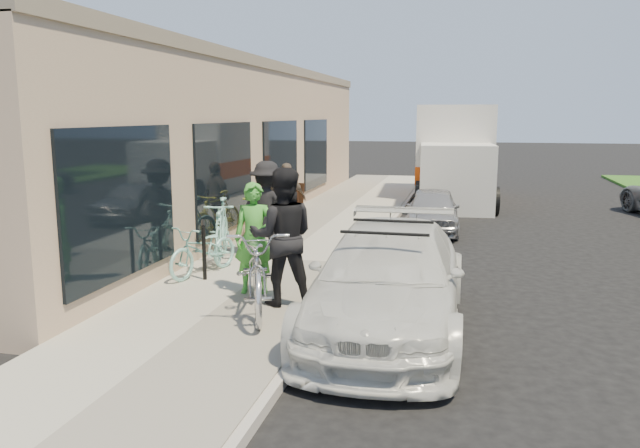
{
  "coord_description": "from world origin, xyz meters",
  "views": [
    {
      "loc": [
        1.39,
        -8.11,
        2.86
      ],
      "look_at": [
        -0.97,
        1.92,
        1.05
      ],
      "focal_mm": 35.0,
      "sensor_mm": 36.0,
      "label": 1
    }
  ],
  "objects_px": {
    "man_standing": "(282,237)",
    "cruiser_bike_b": "(204,249)",
    "sedan_white": "(388,280)",
    "cruiser_bike_c": "(257,217)",
    "bike_rack": "(204,243)",
    "sandwich_board": "(291,200)",
    "moving_truck": "(453,159)",
    "bystander_b": "(286,199)",
    "sedan_silver": "(432,210)",
    "bystander_a": "(267,209)",
    "cruiser_bike_a": "(222,229)",
    "woman_rider": "(254,238)",
    "tandem_bike": "(257,268)"
  },
  "relations": [
    {
      "from": "man_standing",
      "to": "sedan_silver",
      "type": "bearing_deg",
      "value": -119.28
    },
    {
      "from": "bike_rack",
      "to": "tandem_bike",
      "type": "distance_m",
      "value": 2.24
    },
    {
      "from": "sedan_silver",
      "to": "man_standing",
      "type": "relative_size",
      "value": 1.6
    },
    {
      "from": "sedan_white",
      "to": "cruiser_bike_a",
      "type": "distance_m",
      "value": 4.52
    },
    {
      "from": "sedan_silver",
      "to": "man_standing",
      "type": "xyz_separation_m",
      "value": [
        -1.75,
        -7.05,
        0.6
      ]
    },
    {
      "from": "cruiser_bike_a",
      "to": "bystander_a",
      "type": "relative_size",
      "value": 1.03
    },
    {
      "from": "woman_rider",
      "to": "cruiser_bike_c",
      "type": "height_order",
      "value": "woman_rider"
    },
    {
      "from": "sandwich_board",
      "to": "woman_rider",
      "type": "xyz_separation_m",
      "value": [
        1.42,
        -7.04,
        0.4
      ]
    },
    {
      "from": "bystander_a",
      "to": "bystander_b",
      "type": "distance_m",
      "value": 2.26
    },
    {
      "from": "bike_rack",
      "to": "cruiser_bike_a",
      "type": "height_order",
      "value": "cruiser_bike_a"
    },
    {
      "from": "man_standing",
      "to": "bystander_a",
      "type": "height_order",
      "value": "man_standing"
    },
    {
      "from": "tandem_bike",
      "to": "sandwich_board",
      "type": "bearing_deg",
      "value": 81.89
    },
    {
      "from": "moving_truck",
      "to": "bystander_b",
      "type": "xyz_separation_m",
      "value": [
        -3.53,
        -7.87,
        -0.44
      ]
    },
    {
      "from": "cruiser_bike_a",
      "to": "sedan_white",
      "type": "bearing_deg",
      "value": -54.66
    },
    {
      "from": "woman_rider",
      "to": "cruiser_bike_b",
      "type": "height_order",
      "value": "woman_rider"
    },
    {
      "from": "tandem_bike",
      "to": "bystander_b",
      "type": "bearing_deg",
      "value": 81.72
    },
    {
      "from": "sedan_silver",
      "to": "moving_truck",
      "type": "xyz_separation_m",
      "value": [
        0.31,
        5.97,
        0.87
      ]
    },
    {
      "from": "cruiser_bike_a",
      "to": "sandwich_board",
      "type": "bearing_deg",
      "value": 74.85
    },
    {
      "from": "sedan_white",
      "to": "woman_rider",
      "type": "height_order",
      "value": "woman_rider"
    },
    {
      "from": "sedan_white",
      "to": "cruiser_bike_c",
      "type": "relative_size",
      "value": 2.76
    },
    {
      "from": "moving_truck",
      "to": "woman_rider",
      "type": "distance_m",
      "value": 12.86
    },
    {
      "from": "moving_truck",
      "to": "tandem_bike",
      "type": "height_order",
      "value": "moving_truck"
    },
    {
      "from": "moving_truck",
      "to": "bystander_a",
      "type": "relative_size",
      "value": 3.57
    },
    {
      "from": "sedan_white",
      "to": "cruiser_bike_c",
      "type": "height_order",
      "value": "sedan_white"
    },
    {
      "from": "sedan_silver",
      "to": "bystander_b",
      "type": "distance_m",
      "value": 3.76
    },
    {
      "from": "cruiser_bike_b",
      "to": "bystander_a",
      "type": "distance_m",
      "value": 1.8
    },
    {
      "from": "cruiser_bike_b",
      "to": "cruiser_bike_c",
      "type": "relative_size",
      "value": 0.95
    },
    {
      "from": "woman_rider",
      "to": "cruiser_bike_b",
      "type": "distance_m",
      "value": 1.54
    },
    {
      "from": "cruiser_bike_c",
      "to": "bystander_a",
      "type": "xyz_separation_m",
      "value": [
        0.67,
        -1.33,
        0.4
      ]
    },
    {
      "from": "cruiser_bike_b",
      "to": "cruiser_bike_a",
      "type": "bearing_deg",
      "value": 113.83
    },
    {
      "from": "bike_rack",
      "to": "cruiser_bike_c",
      "type": "bearing_deg",
      "value": 91.49
    },
    {
      "from": "moving_truck",
      "to": "sedan_white",
      "type": "bearing_deg",
      "value": -96.02
    },
    {
      "from": "bystander_a",
      "to": "bystander_b",
      "type": "bearing_deg",
      "value": -81.6
    },
    {
      "from": "bystander_b",
      "to": "cruiser_bike_a",
      "type": "bearing_deg",
      "value": -134.17
    },
    {
      "from": "sandwich_board",
      "to": "moving_truck",
      "type": "bearing_deg",
      "value": 61.98
    },
    {
      "from": "sedan_white",
      "to": "bystander_b",
      "type": "relative_size",
      "value": 2.95
    },
    {
      "from": "sedan_silver",
      "to": "woman_rider",
      "type": "xyz_separation_m",
      "value": [
        -2.33,
        -6.6,
        0.47
      ]
    },
    {
      "from": "sandwich_board",
      "to": "cruiser_bike_c",
      "type": "height_order",
      "value": "cruiser_bike_c"
    },
    {
      "from": "sedan_silver",
      "to": "tandem_bike",
      "type": "xyz_separation_m",
      "value": [
        -2.0,
        -7.44,
        0.22
      ]
    },
    {
      "from": "cruiser_bike_b",
      "to": "man_standing",
      "type": "bearing_deg",
      "value": -19.22
    },
    {
      "from": "bike_rack",
      "to": "sandwich_board",
      "type": "bearing_deg",
      "value": 92.08
    },
    {
      "from": "sedan_white",
      "to": "bystander_a",
      "type": "relative_size",
      "value": 2.62
    },
    {
      "from": "man_standing",
      "to": "bystander_b",
      "type": "xyz_separation_m",
      "value": [
        -1.47,
        5.15,
        -0.17
      ]
    },
    {
      "from": "cruiser_bike_c",
      "to": "bystander_b",
      "type": "xyz_separation_m",
      "value": [
        0.39,
        0.9,
        0.29
      ]
    },
    {
      "from": "man_standing",
      "to": "cruiser_bike_b",
      "type": "distance_m",
      "value": 2.29
    },
    {
      "from": "bike_rack",
      "to": "sedan_white",
      "type": "relative_size",
      "value": 0.19
    },
    {
      "from": "cruiser_bike_a",
      "to": "sedan_silver",
      "type": "bearing_deg",
      "value": 35.34
    },
    {
      "from": "sedan_silver",
      "to": "cruiser_bike_c",
      "type": "xyz_separation_m",
      "value": [
        -3.6,
        -2.8,
        0.14
      ]
    },
    {
      "from": "sedan_silver",
      "to": "cruiser_bike_b",
      "type": "xyz_separation_m",
      "value": [
        -3.54,
        -5.75,
        0.05
      ]
    },
    {
      "from": "sandwich_board",
      "to": "bystander_a",
      "type": "relative_size",
      "value": 0.49
    }
  ]
}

